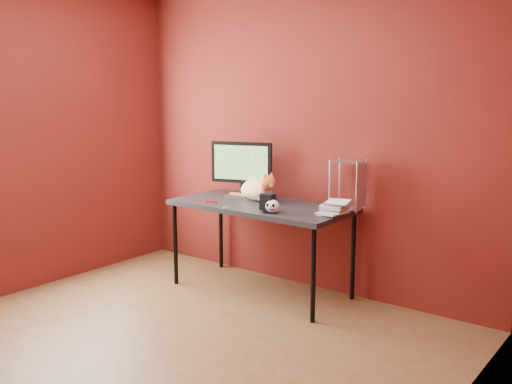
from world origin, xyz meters
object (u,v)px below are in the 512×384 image
Objects in this scene: monitor at (241,166)px; book_stack at (327,138)px; desk at (261,210)px; skull_mug at (272,206)px; cat at (257,190)px; speaker at (268,203)px.

book_stack reaches higher than monitor.
monitor is at bearing 155.09° from desk.
cat is at bearing 124.20° from skull_mug.
skull_mug is at bearing -142.06° from book_stack.
cat is 4.98× the size of skull_mug.
book_stack reaches higher than skull_mug.
desk is at bearing 124.66° from skull_mug.
speaker is at bearing 149.59° from skull_mug.
speaker is at bearing -147.81° from book_stack.
speaker is (0.24, -0.22, 0.12)m from desk.
monitor is 0.76m from skull_mug.
desk is at bearing -17.50° from cat.
desk is 0.35m from speaker.
desk is 2.73× the size of cat.
speaker is 0.12× the size of book_stack.
cat is (0.21, -0.05, -0.18)m from monitor.
monitor reaches higher than speaker.
skull_mug reaches higher than desk.
cat is at bearing 172.75° from book_stack.
monitor is 0.28m from cat.
monitor is 3.83× the size of speaker.
monitor is at bearing 131.76° from skull_mug.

